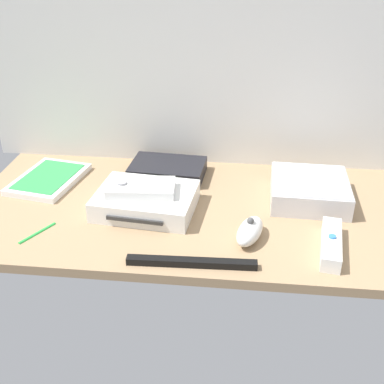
{
  "coord_description": "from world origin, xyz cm",
  "views": [
    {
      "loc": [
        9.71,
        -90.8,
        54.43
      ],
      "look_at": [
        0.0,
        0.0,
        4.0
      ],
      "focal_mm": 44.94,
      "sensor_mm": 36.0,
      "label": 1
    }
  ],
  "objects_px": {
    "remote_classic_pad": "(141,188)",
    "game_console": "(146,201)",
    "remote_nunchuk": "(250,231)",
    "stylus_pen": "(37,232)",
    "remote_wand": "(331,244)",
    "sensor_bar": "(192,262)",
    "network_router": "(168,170)",
    "mini_computer": "(309,190)",
    "game_case": "(49,179)"
  },
  "relations": [
    {
      "from": "game_case",
      "to": "remote_wand",
      "type": "distance_m",
      "value": 0.68
    },
    {
      "from": "remote_nunchuk",
      "to": "stylus_pen",
      "type": "bearing_deg",
      "value": -159.42
    },
    {
      "from": "stylus_pen",
      "to": "sensor_bar",
      "type": "bearing_deg",
      "value": -12.54
    },
    {
      "from": "remote_nunchuk",
      "to": "game_case",
      "type": "bearing_deg",
      "value": 175.29
    },
    {
      "from": "game_console",
      "to": "remote_wand",
      "type": "height_order",
      "value": "game_console"
    },
    {
      "from": "game_case",
      "to": "sensor_bar",
      "type": "relative_size",
      "value": 0.88
    },
    {
      "from": "game_console",
      "to": "remote_nunchuk",
      "type": "height_order",
      "value": "remote_nunchuk"
    },
    {
      "from": "remote_wand",
      "to": "remote_classic_pad",
      "type": "relative_size",
      "value": 1.01
    },
    {
      "from": "game_console",
      "to": "sensor_bar",
      "type": "distance_m",
      "value": 0.22
    },
    {
      "from": "game_console",
      "to": "stylus_pen",
      "type": "xyz_separation_m",
      "value": [
        -0.2,
        -0.12,
        -0.02
      ]
    },
    {
      "from": "game_case",
      "to": "remote_classic_pad",
      "type": "height_order",
      "value": "remote_classic_pad"
    },
    {
      "from": "remote_nunchuk",
      "to": "stylus_pen",
      "type": "relative_size",
      "value": 1.21
    },
    {
      "from": "stylus_pen",
      "to": "mini_computer",
      "type": "bearing_deg",
      "value": 19.35
    },
    {
      "from": "game_console",
      "to": "remote_wand",
      "type": "xyz_separation_m",
      "value": [
        0.38,
        -0.11,
        -0.01
      ]
    },
    {
      "from": "remote_classic_pad",
      "to": "remote_wand",
      "type": "bearing_deg",
      "value": -20.94
    },
    {
      "from": "game_console",
      "to": "mini_computer",
      "type": "distance_m",
      "value": 0.37
    },
    {
      "from": "remote_wand",
      "to": "sensor_bar",
      "type": "height_order",
      "value": "remote_wand"
    },
    {
      "from": "mini_computer",
      "to": "sensor_bar",
      "type": "relative_size",
      "value": 0.74
    },
    {
      "from": "sensor_bar",
      "to": "remote_classic_pad",
      "type": "bearing_deg",
      "value": 122.75
    },
    {
      "from": "sensor_bar",
      "to": "stylus_pen",
      "type": "xyz_separation_m",
      "value": [
        -0.32,
        0.07,
        -0.0
      ]
    },
    {
      "from": "remote_nunchuk",
      "to": "remote_classic_pad",
      "type": "xyz_separation_m",
      "value": [
        -0.23,
        0.09,
        0.03
      ]
    },
    {
      "from": "game_console",
      "to": "network_router",
      "type": "distance_m",
      "value": 0.17
    },
    {
      "from": "sensor_bar",
      "to": "remote_wand",
      "type": "bearing_deg",
      "value": 14.15
    },
    {
      "from": "network_router",
      "to": "remote_classic_pad",
      "type": "xyz_separation_m",
      "value": [
        -0.03,
        -0.17,
        0.04
      ]
    },
    {
      "from": "network_router",
      "to": "sensor_bar",
      "type": "height_order",
      "value": "network_router"
    },
    {
      "from": "network_router",
      "to": "sensor_bar",
      "type": "distance_m",
      "value": 0.37
    },
    {
      "from": "remote_nunchuk",
      "to": "sensor_bar",
      "type": "height_order",
      "value": "remote_nunchuk"
    },
    {
      "from": "remote_classic_pad",
      "to": "sensor_bar",
      "type": "bearing_deg",
      "value": -60.24
    },
    {
      "from": "game_console",
      "to": "sensor_bar",
      "type": "height_order",
      "value": "game_console"
    },
    {
      "from": "stylus_pen",
      "to": "network_router",
      "type": "bearing_deg",
      "value": 51.66
    },
    {
      "from": "remote_classic_pad",
      "to": "game_console",
      "type": "bearing_deg",
      "value": 8.49
    },
    {
      "from": "network_router",
      "to": "remote_wand",
      "type": "distance_m",
      "value": 0.45
    },
    {
      "from": "mini_computer",
      "to": "game_case",
      "type": "bearing_deg",
      "value": 177.71
    },
    {
      "from": "remote_wand",
      "to": "sensor_bar",
      "type": "distance_m",
      "value": 0.27
    },
    {
      "from": "remote_wand",
      "to": "remote_nunchuk",
      "type": "height_order",
      "value": "remote_nunchuk"
    },
    {
      "from": "game_case",
      "to": "stylus_pen",
      "type": "distance_m",
      "value": 0.23
    },
    {
      "from": "mini_computer",
      "to": "remote_nunchuk",
      "type": "relative_size",
      "value": 1.62
    },
    {
      "from": "mini_computer",
      "to": "remote_wand",
      "type": "relative_size",
      "value": 1.16
    },
    {
      "from": "mini_computer",
      "to": "game_case",
      "type": "height_order",
      "value": "mini_computer"
    },
    {
      "from": "game_console",
      "to": "remote_classic_pad",
      "type": "bearing_deg",
      "value": -160.8
    },
    {
      "from": "game_case",
      "to": "remote_classic_pad",
      "type": "distance_m",
      "value": 0.28
    },
    {
      "from": "remote_nunchuk",
      "to": "stylus_pen",
      "type": "distance_m",
      "value": 0.43
    },
    {
      "from": "game_console",
      "to": "remote_classic_pad",
      "type": "distance_m",
      "value": 0.03
    },
    {
      "from": "game_case",
      "to": "remote_wand",
      "type": "height_order",
      "value": "remote_wand"
    },
    {
      "from": "game_case",
      "to": "stylus_pen",
      "type": "relative_size",
      "value": 2.35
    },
    {
      "from": "network_router",
      "to": "stylus_pen",
      "type": "relative_size",
      "value": 2.09
    },
    {
      "from": "remote_nunchuk",
      "to": "stylus_pen",
      "type": "xyz_separation_m",
      "value": [
        -0.43,
        -0.02,
        -0.02
      ]
    },
    {
      "from": "game_console",
      "to": "network_router",
      "type": "bearing_deg",
      "value": 87.99
    },
    {
      "from": "mini_computer",
      "to": "network_router",
      "type": "height_order",
      "value": "mini_computer"
    },
    {
      "from": "mini_computer",
      "to": "remote_classic_pad",
      "type": "height_order",
      "value": "remote_classic_pad"
    }
  ]
}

